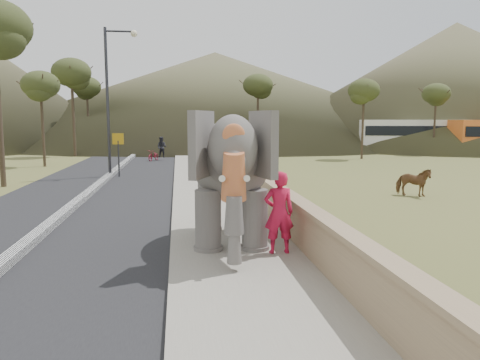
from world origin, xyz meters
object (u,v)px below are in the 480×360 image
(lamppost, at_px, (113,87))
(motorcyclist, at_px, (158,151))
(elephant_and_man, at_px, (231,178))
(cow, at_px, (413,182))

(lamppost, distance_m, motorcyclist, 10.78)
(elephant_and_man, bearing_deg, motorcyclist, 96.53)
(lamppost, bearing_deg, elephant_and_man, -72.34)
(lamppost, xyz_separation_m, elephant_and_man, (4.71, -14.79, -3.17))
(elephant_and_man, distance_m, motorcyclist, 24.75)
(lamppost, xyz_separation_m, cow, (13.00, -8.33, -4.28))
(lamppost, xyz_separation_m, motorcyclist, (1.90, 9.78, -4.14))
(motorcyclist, bearing_deg, elephant_and_man, -83.47)
(cow, relative_size, elephant_and_man, 0.31)
(lamppost, bearing_deg, motorcyclist, 79.03)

